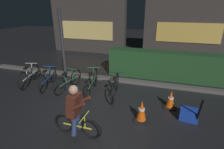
{
  "coord_description": "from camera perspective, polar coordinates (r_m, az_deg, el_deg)",
  "views": [
    {
      "loc": [
        1.61,
        -3.96,
        2.74
      ],
      "look_at": [
        0.2,
        0.6,
        0.9
      ],
      "focal_mm": 27.97,
      "sensor_mm": 36.0,
      "label": 1
    }
  ],
  "objects": [
    {
      "name": "ground_plane",
      "position": [
        5.08,
        -4.25,
        -11.64
      ],
      "size": [
        40.0,
        40.0,
        0.0
      ],
      "primitive_type": "plane",
      "color": "black"
    },
    {
      "name": "sidewalk_curb",
      "position": [
        6.91,
        2.35,
        -1.78
      ],
      "size": [
        12.0,
        0.24,
        0.12
      ],
      "primitive_type": "cube",
      "color": "#56544F",
      "rests_on": "ground"
    },
    {
      "name": "hedge_row",
      "position": [
        7.39,
        17.9,
        2.83
      ],
      "size": [
        4.8,
        0.7,
        1.11
      ],
      "primitive_type": "cube",
      "color": "#214723",
      "rests_on": "ground"
    },
    {
      "name": "storefront_left",
      "position": [
        11.52,
        -7.85,
        18.14
      ],
      "size": [
        4.81,
        0.54,
        4.4
      ],
      "color": "#383330",
      "rests_on": "ground"
    },
    {
      "name": "storefront_right",
      "position": [
        11.22,
        24.08,
        16.81
      ],
      "size": [
        4.98,
        0.54,
        4.51
      ],
      "color": "#383330",
      "rests_on": "ground"
    },
    {
      "name": "street_post",
      "position": [
        6.31,
        -15.71,
        7.8
      ],
      "size": [
        0.1,
        0.1,
        2.75
      ],
      "primitive_type": "cylinder",
      "color": "#2D2D33",
      "rests_on": "ground"
    },
    {
      "name": "parked_bike_leftmost",
      "position": [
        7.27,
        -25.35,
        -0.3
      ],
      "size": [
        0.53,
        1.59,
        0.75
      ],
      "rotation": [
        0.0,
        0.0,
        1.84
      ],
      "color": "black",
      "rests_on": "ground"
    },
    {
      "name": "parked_bike_left_mid",
      "position": [
        6.76,
        -20.24,
        -1.19
      ],
      "size": [
        0.5,
        1.52,
        0.72
      ],
      "rotation": [
        0.0,
        0.0,
        1.81
      ],
      "color": "black",
      "rests_on": "ground"
    },
    {
      "name": "parked_bike_center_left",
      "position": [
        6.33,
        -14.12,
        -2.06
      ],
      "size": [
        0.46,
        1.51,
        0.7
      ],
      "rotation": [
        0.0,
        0.0,
        1.44
      ],
      "color": "black",
      "rests_on": "ground"
    },
    {
      "name": "parked_bike_center_right",
      "position": [
        6.01,
        -6.5,
        -2.42
      ],
      "size": [
        0.47,
        1.7,
        0.79
      ],
      "rotation": [
        0.0,
        0.0,
        1.76
      ],
      "color": "black",
      "rests_on": "ground"
    },
    {
      "name": "parked_bike_right_mid",
      "position": [
        5.68,
        1.04,
        -3.94
      ],
      "size": [
        0.46,
        1.6,
        0.74
      ],
      "rotation": [
        0.0,
        0.0,
        1.72
      ],
      "color": "black",
      "rests_on": "ground"
    },
    {
      "name": "traffic_cone_near",
      "position": [
        4.6,
        9.62,
        -11.68
      ],
      "size": [
        0.36,
        0.36,
        0.57
      ],
      "color": "black",
      "rests_on": "ground"
    },
    {
      "name": "traffic_cone_far",
      "position": [
        5.36,
        18.61,
        -7.77
      ],
      "size": [
        0.36,
        0.36,
        0.53
      ],
      "color": "black",
      "rests_on": "ground"
    },
    {
      "name": "blue_crate",
      "position": [
        5.04,
        23.82,
        -11.84
      ],
      "size": [
        0.48,
        0.37,
        0.3
      ],
      "primitive_type": "cube",
      "rotation": [
        0.0,
        0.0,
        -0.13
      ],
      "color": "#193DB7",
      "rests_on": "ground"
    },
    {
      "name": "cyclist",
      "position": [
        3.98,
        -11.83,
        -11.48
      ],
      "size": [
        1.19,
        0.52,
        1.25
      ],
      "rotation": [
        0.0,
        0.0,
        -0.01
      ],
      "color": "black",
      "rests_on": "ground"
    },
    {
      "name": "closed_umbrella",
      "position": [
        4.73,
        26.63,
        -10.93
      ],
      "size": [
        0.05,
        0.33,
        0.82
      ],
      "primitive_type": "cylinder",
      "rotation": [
        0.0,
        0.34,
        4.7
      ],
      "color": "black",
      "rests_on": "ground"
    }
  ]
}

